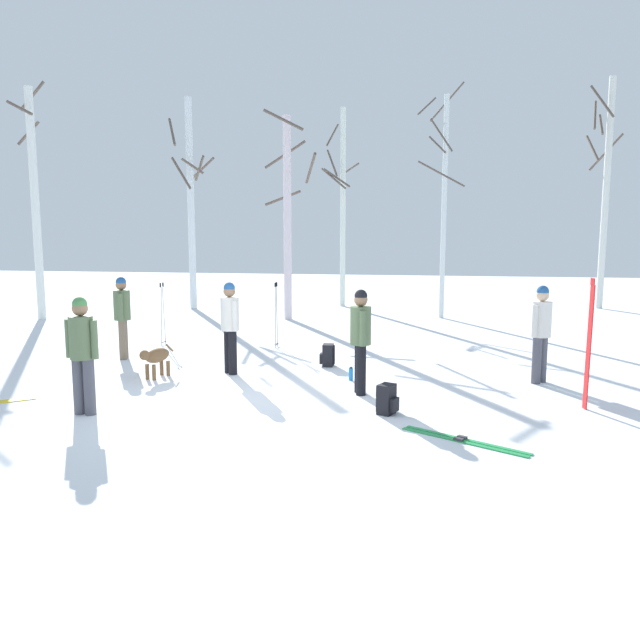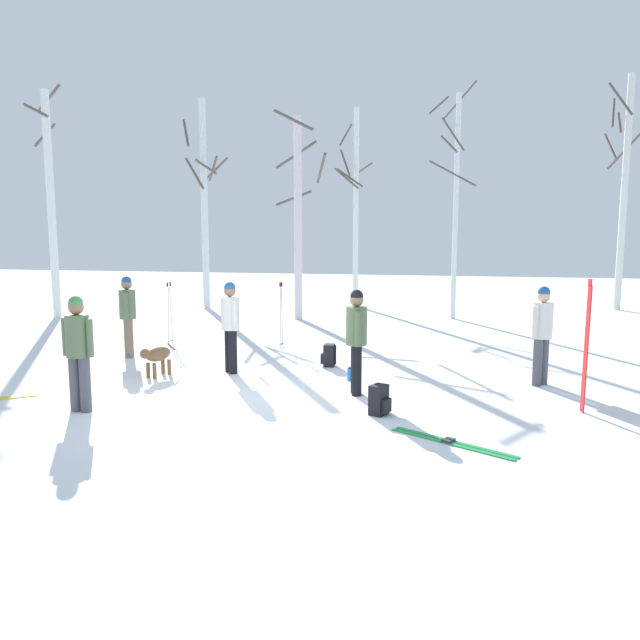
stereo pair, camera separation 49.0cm
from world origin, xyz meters
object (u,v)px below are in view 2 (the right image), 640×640
object	(u,v)px
person_0	(230,321)
person_3	(356,335)
person_4	(78,346)
ski_pair_planted_0	(586,347)
dog	(157,356)
ski_poles_1	(170,311)
ski_pair_lying_0	(451,442)
ski_poles_0	(281,313)
backpack_0	(379,400)
birch_tree_5	(624,188)
birch_tree_2	(298,214)
water_bottle_1	(349,374)
birch_tree_4	(455,200)
person_1	(542,329)
backpack_1	(329,356)
birch_tree_3	(355,205)
person_2	(128,311)
water_bottle_0	(84,386)
birch_tree_0	(51,202)
birch_tree_1	(204,201)

from	to	relation	value
person_0	person_3	size ratio (longest dim) A/B	1.00
person_4	ski_pair_planted_0	size ratio (longest dim) A/B	0.87
dog	ski_poles_1	xyz separation A→B (m)	(-1.28, 3.20, 0.40)
ski_pair_lying_0	ski_poles_0	size ratio (longest dim) A/B	1.05
backpack_0	birch_tree_5	size ratio (longest dim) A/B	0.06
person_0	birch_tree_2	size ratio (longest dim) A/B	0.28
person_0	water_bottle_1	bearing A→B (deg)	-4.09
backpack_0	birch_tree_5	world-z (taller)	birch_tree_5
person_0	ski_poles_1	bearing A→B (deg)	133.68
ski_poles_1	birch_tree_4	xyz separation A→B (m)	(6.49, 5.93, 2.80)
dog	person_1	bearing A→B (deg)	6.96
ski_poles_1	backpack_1	world-z (taller)	ski_poles_1
birch_tree_3	ski_pair_lying_0	bearing A→B (deg)	-76.10
person_1	person_4	distance (m)	7.51
person_2	birch_tree_4	bearing A→B (deg)	48.72
ski_pair_lying_0	birch_tree_4	distance (m)	12.25
dog	ski_pair_lying_0	size ratio (longest dim) A/B	0.55
person_0	birch_tree_5	world-z (taller)	birch_tree_5
person_4	person_2	bearing A→B (deg)	109.66
person_1	person_2	xyz separation A→B (m)	(-8.21, 0.73, 0.00)
person_4	backpack_0	distance (m)	4.45
birch_tree_4	ski_poles_1	bearing A→B (deg)	-137.61
person_2	backpack_0	world-z (taller)	person_2
person_0	water_bottle_0	distance (m)	2.83
birch_tree_4	birch_tree_5	bearing A→B (deg)	32.32
person_4	water_bottle_1	distance (m)	4.57
dog	ski_pair_lying_0	xyz separation A→B (m)	(5.31, -2.59, -0.38)
person_0	ski_pair_lying_0	bearing A→B (deg)	-37.84
person_3	ski_poles_1	bearing A→B (deg)	143.95
water_bottle_1	birch_tree_5	world-z (taller)	birch_tree_5
person_3	ski_poles_0	size ratio (longest dim) A/B	1.14
backpack_0	birch_tree_0	xyz separation A→B (m)	(-11.06, 8.30, 3.34)
ski_pair_lying_0	backpack_0	bearing A→B (deg)	134.91
water_bottle_0	birch_tree_5	world-z (taller)	birch_tree_5
person_4	ski_pair_planted_0	xyz separation A→B (m)	(7.22, 1.51, -0.00)
dog	water_bottle_0	bearing A→B (deg)	-112.32
water_bottle_1	birch_tree_5	distance (m)	14.67
ski_pair_lying_0	backpack_0	xyz separation A→B (m)	(-1.04, 1.04, 0.20)
ski_pair_lying_0	water_bottle_0	size ratio (longest dim) A/B	5.72
person_0	birch_tree_3	world-z (taller)	birch_tree_3
person_3	ski_poles_0	world-z (taller)	person_3
person_1	birch_tree_0	world-z (taller)	birch_tree_0
birch_tree_4	water_bottle_1	bearing A→B (deg)	-101.15
person_3	water_bottle_0	xyz separation A→B (m)	(-4.35, -0.95, -0.85)
ski_poles_1	water_bottle_0	xyz separation A→B (m)	(0.69, -4.62, -0.65)
ski_poles_1	birch_tree_5	distance (m)	15.56
birch_tree_4	birch_tree_1	bearing A→B (deg)	174.23
dog	birch_tree_4	bearing A→B (deg)	60.24
ski_poles_1	water_bottle_1	distance (m)	5.57
ski_pair_lying_0	water_bottle_0	xyz separation A→B (m)	(-5.90, 1.17, 0.12)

